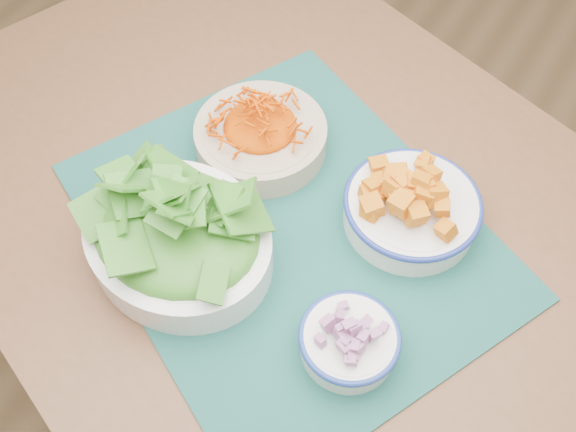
% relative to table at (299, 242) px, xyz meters
% --- Properties ---
extents(ground, '(4.00, 4.00, 0.00)m').
position_rel_table_xyz_m(ground, '(-0.11, -0.18, -0.66)').
color(ground, olive).
rests_on(ground, ground).
extents(table, '(1.50, 1.22, 0.75)m').
position_rel_table_xyz_m(table, '(0.00, 0.00, 0.00)').
color(table, brown).
rests_on(table, ground).
extents(placemat, '(0.73, 0.68, 0.00)m').
position_rel_table_xyz_m(placemat, '(0.00, -0.04, 0.09)').
color(placemat, '#0D3430').
rests_on(placemat, table).
extents(carrot_bowl, '(0.22, 0.22, 0.08)m').
position_rel_table_xyz_m(carrot_bowl, '(-0.11, 0.07, 0.13)').
color(carrot_bowl, tan).
rests_on(carrot_bowl, placemat).
extents(squash_bowl, '(0.23, 0.23, 0.10)m').
position_rel_table_xyz_m(squash_bowl, '(0.14, 0.06, 0.14)').
color(squash_bowl, white).
rests_on(squash_bowl, placemat).
extents(lettuce_bowl, '(0.29, 0.26, 0.13)m').
position_rel_table_xyz_m(lettuce_bowl, '(-0.10, -0.15, 0.16)').
color(lettuce_bowl, white).
rests_on(lettuce_bowl, placemat).
extents(onion_bowl, '(0.13, 0.13, 0.07)m').
position_rel_table_xyz_m(onion_bowl, '(0.16, -0.16, 0.13)').
color(onion_bowl, white).
rests_on(onion_bowl, placemat).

